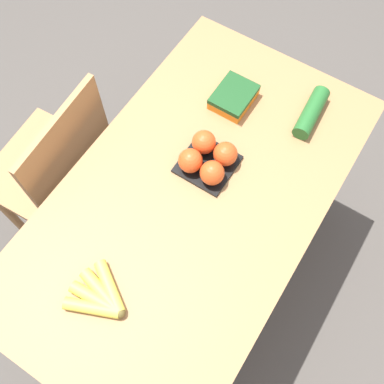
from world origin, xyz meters
The scene contains 7 objects.
ground_plane centered at (0.00, 0.00, 0.00)m, with size 12.00×12.00×0.00m, color #4C4742.
dining_table centered at (0.00, 0.00, 0.65)m, with size 1.27×0.72×0.77m.
chair centered at (-0.07, 0.56, 0.47)m, with size 0.45×0.43×0.90m.
banana_bunch centered at (-0.39, 0.04, 0.78)m, with size 0.17×0.17×0.03m.
tomato_pack centered at (0.12, 0.02, 0.81)m, with size 0.16×0.16×0.08m.
carrot_bag centered at (0.36, 0.07, 0.79)m, with size 0.14×0.12×0.05m.
cucumber_near centered at (0.44, -0.17, 0.79)m, with size 0.19×0.07×0.05m.
Camera 1 is at (-0.47, -0.30, 1.98)m, focal length 42.00 mm.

